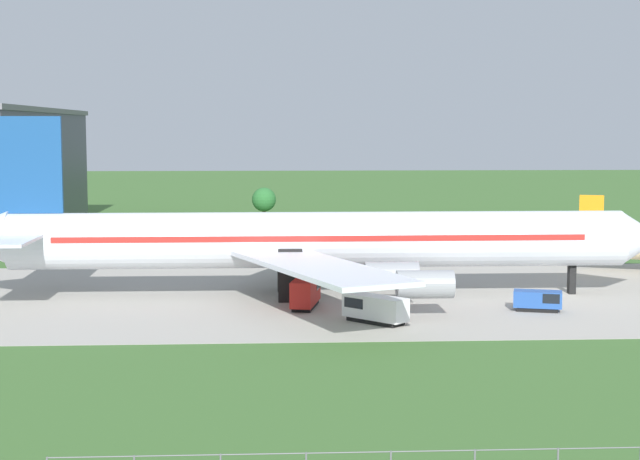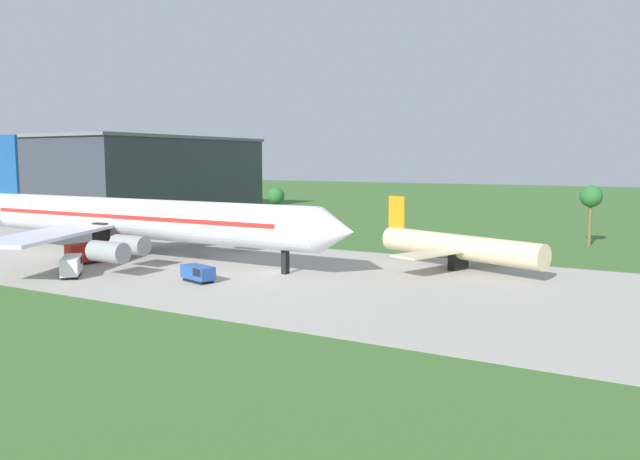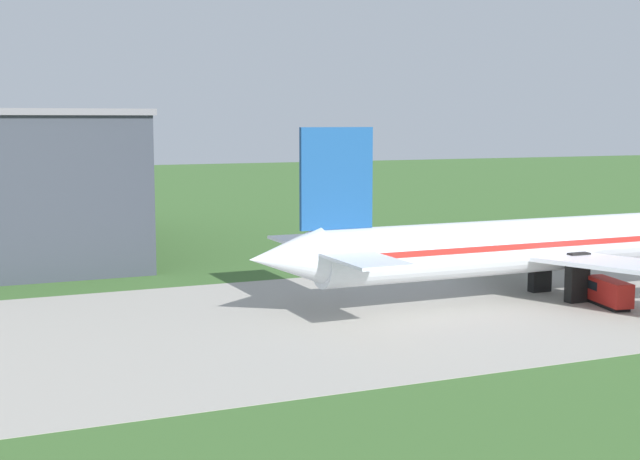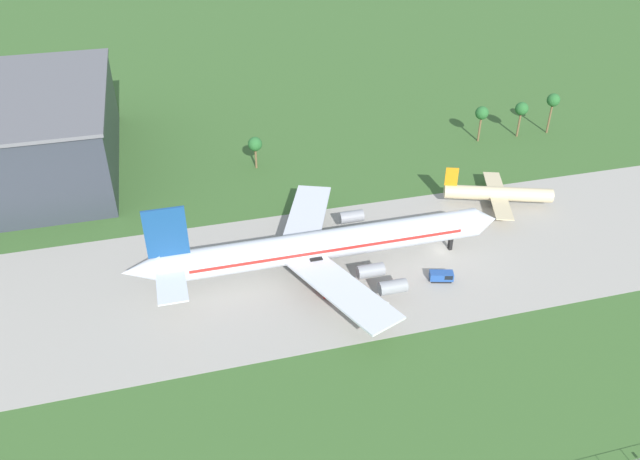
{
  "view_description": "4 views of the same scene",
  "coord_description": "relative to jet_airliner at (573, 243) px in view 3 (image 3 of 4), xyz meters",
  "views": [
    {
      "loc": [
        -29.72,
        -99.52,
        17.23
      ],
      "look_at": [
        -24.41,
        -0.05,
        6.86
      ],
      "focal_mm": 55.0,
      "sensor_mm": 36.0,
      "label": 1
    },
    {
      "loc": [
        43.71,
        -65.17,
        14.31
      ],
      "look_at": [
        6.92,
        -0.05,
        5.86
      ],
      "focal_mm": 35.0,
      "sensor_mm": 36.0,
      "label": 2
    },
    {
      "loc": [
        -89.28,
        -76.93,
        19.1
      ],
      "look_at": [
        -55.74,
        -0.05,
        8.72
      ],
      "focal_mm": 50.0,
      "sensor_mm": 36.0,
      "label": 3
    },
    {
      "loc": [
        -51.56,
        -95.58,
        73.6
      ],
      "look_at": [
        -24.57,
        5.0,
        6.0
      ],
      "focal_mm": 35.0,
      "sensor_mm": 36.0,
      "label": 4
    }
  ],
  "objects": [
    {
      "name": "catering_van",
      "position": [
        -0.45,
        -6.24,
        -4.28
      ],
      "size": [
        3.24,
        6.63,
        2.85
      ],
      "color": "black",
      "rests_on": "ground_plane"
    },
    {
      "name": "jet_airliner",
      "position": [
        0.0,
        0.0,
        0.0
      ],
      "size": [
        74.37,
        51.49,
        18.43
      ],
      "color": "silver",
      "rests_on": "ground_plane"
    },
    {
      "name": "palm_tree_row",
      "position": [
        50.83,
        46.66,
        2.23
      ],
      "size": [
        87.63,
        3.6,
        11.61
      ],
      "color": "brown",
      "rests_on": "ground_plane"
    }
  ]
}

